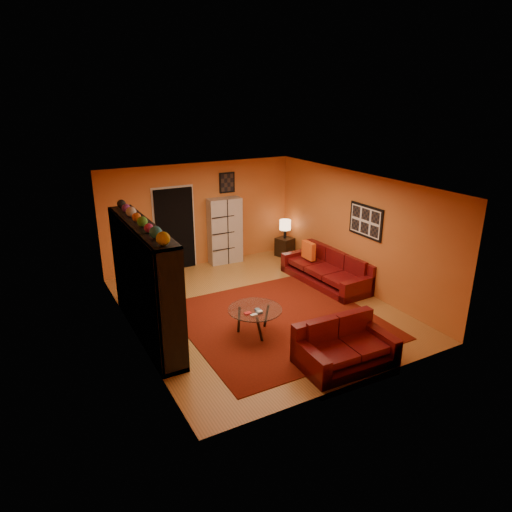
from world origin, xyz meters
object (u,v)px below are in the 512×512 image
table_lamp (285,225)px  coffee_table (255,311)px  bowl_chair (169,281)px  side_table (285,247)px  entertainment_unit (145,281)px  tv (148,284)px  sofa (329,270)px  loveseat (343,346)px  storage_cabinet (225,231)px

table_lamp → coffee_table: bearing=-129.1°
bowl_chair → side_table: (3.56, 0.90, -0.05)m
entertainment_unit → side_table: 5.17m
tv → sofa: size_ratio=0.38×
loveseat → side_table: loveseat is taller
sofa → table_lamp: size_ratio=4.73×
tv → bowl_chair: 1.90m
tv → bowl_chair: bearing=-29.2°
entertainment_unit → loveseat: entertainment_unit is taller
entertainment_unit → side_table: size_ratio=6.00×
coffee_table → loveseat: bearing=-61.3°
sofa → table_lamp: table_lamp is taller
coffee_table → bowl_chair: (-0.80, 2.49, -0.15)m
entertainment_unit → storage_cabinet: size_ratio=1.76×
tv → side_table: 5.11m
storage_cabinet → bowl_chair: storage_cabinet is taller
entertainment_unit → storage_cabinet: (2.85, 2.80, -0.20)m
tv → side_table: tv is taller
loveseat → entertainment_unit: bearing=48.3°
sofa → storage_cabinet: (-1.57, 2.38, 0.57)m
entertainment_unit → bowl_chair: entertainment_unit is taller
side_table → table_lamp: table_lamp is taller
sofa → side_table: (0.06, 2.05, -0.03)m
bowl_chair → table_lamp: table_lamp is taller
side_table → loveseat: bearing=-111.6°
entertainment_unit → storage_cabinet: entertainment_unit is taller
sofa → bowl_chair: size_ratio=3.49×
coffee_table → table_lamp: bearing=50.9°
entertainment_unit → coffee_table: 2.04m
table_lamp → loveseat: bearing=-111.6°
loveseat → table_lamp: table_lamp is taller
entertainment_unit → side_table: entertainment_unit is taller
loveseat → storage_cabinet: size_ratio=0.93×
storage_cabinet → bowl_chair: size_ratio=2.49×
entertainment_unit → table_lamp: entertainment_unit is taller
loveseat → side_table: size_ratio=3.15×
entertainment_unit → coffee_table: (1.72, -0.92, -0.60)m
sofa → table_lamp: (0.06, 2.05, 0.57)m
table_lamp → storage_cabinet: bearing=168.5°
sofa → loveseat: same height
side_table → bowl_chair: bearing=-165.8°
entertainment_unit → tv: entertainment_unit is taller
loveseat → bowl_chair: (-1.62, 3.98, 0.01)m
entertainment_unit → coffee_table: size_ratio=3.04×
sofa → bowl_chair: (-3.50, 1.15, 0.02)m
side_table → entertainment_unit: bearing=-151.1°
loveseat → side_table: (1.93, 4.89, -0.03)m
entertainment_unit → bowl_chair: size_ratio=4.39×
tv → storage_cabinet: storage_cabinet is taller
tv → bowl_chair: (0.86, 1.55, -0.68)m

